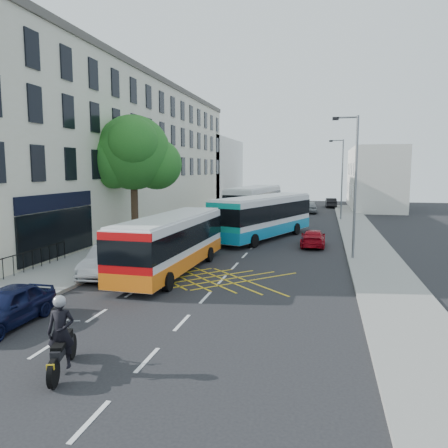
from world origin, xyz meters
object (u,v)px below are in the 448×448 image
Objects in this scene: bus_far at (255,202)px; red_hatchback at (313,238)px; lamp_near at (354,180)px; bus_mid at (264,216)px; distant_car_dark at (331,203)px; distant_car_silver at (309,207)px; bus_near at (172,242)px; parked_car_silver at (110,260)px; lamp_far at (341,175)px; street_tree at (133,153)px; motorbike at (61,336)px; distant_car_grey at (264,208)px; parked_car_blue at (6,307)px.

bus_far is 3.12× the size of red_hatchback.
bus_mid is at bearing 131.64° from lamp_near.
bus_mid is 29.41m from distant_car_dark.
bus_near is at bearing 76.37° from distant_car_silver.
parked_car_silver is (-3.19, -25.32, -1.04)m from bus_far.
bus_near is 32.96m from distant_car_silver.
distant_car_dark reaches higher than red_hatchback.
bus_near is (-9.06, -25.01, -3.11)m from lamp_far.
red_hatchback is at bearing -14.89° from bus_mid.
parked_car_silver is at bearing -72.73° from street_tree.
motorbike is at bearing -82.90° from bus_near.
lamp_near reaches higher than distant_car_dark.
lamp_near is 0.78× the size of bus_near.
lamp_far is at bearing 85.86° from bus_mid.
lamp_far is 3.57× the size of motorbike.
street_tree is 11.26m from parked_car_silver.
bus_far reaches higher than red_hatchback.
parked_car_silver is (-2.74, -1.39, -0.76)m from bus_near.
motorbike is (6.69, -19.14, -5.33)m from street_tree.
motorbike is (-8.02, -16.17, -3.65)m from lamp_near.
red_hatchback is at bearing 55.10° from bus_near.
bus_far is 35.11m from motorbike.
lamp_far is 9.12m from bus_far.
bus_mid is at bearing 79.05° from distant_car_silver.
bus_near is (5.65, -7.97, -4.78)m from street_tree.
distant_car_grey is at bearing 107.95° from lamp_near.
bus_far is 18.53m from distant_car_dark.
parked_car_blue is 20.11m from red_hatchback.
red_hatchback is at bearing -60.22° from bus_far.
lamp_far is at bearing 59.84° from motorbike.
lamp_near reaches higher than motorbike.
distant_car_dark is (14.01, 32.68, -5.65)m from street_tree.
motorbike reaches higher than distant_car_silver.
distant_car_silver is at bearing 65.01° from street_tree.
bus_far is 7.74m from distant_car_grey.
lamp_far is 35.82m from parked_car_blue.
distant_car_grey is at bearing 117.67° from bus_mid.
bus_far is (6.10, 15.96, -4.50)m from street_tree.
bus_far reaches higher than distant_car_grey.
distant_car_dark is (8.36, 40.66, -0.87)m from bus_near.
bus_near is 0.89× the size of bus_mid.
lamp_far is 0.78× the size of bus_near.
bus_far reaches higher than distant_car_dark.
lamp_near is at bearing 30.72° from bus_near.
parked_car_silver is (-3.78, 9.78, -0.21)m from motorbike.
lamp_near is at bearing -90.00° from lamp_far.
bus_mid is at bearing -78.80° from distant_car_grey.
distant_car_silver reaches higher than parked_car_silver.
distant_car_dark is (7.32, 51.82, -0.32)m from motorbike.
motorbike is 0.57× the size of distant_car_dark.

